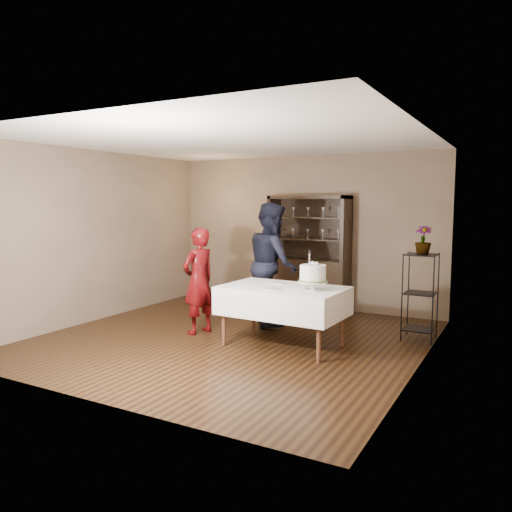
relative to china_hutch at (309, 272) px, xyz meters
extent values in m
plane|color=black|center=(-0.20, -2.25, -0.66)|extent=(5.00, 5.00, 0.00)
plane|color=white|center=(-0.20, -2.25, 2.04)|extent=(5.00, 5.00, 0.00)
cube|color=brown|center=(-0.20, 0.25, 0.69)|extent=(5.00, 0.02, 2.70)
cube|color=brown|center=(-2.70, -2.25, 0.69)|extent=(0.02, 5.00, 2.70)
cube|color=brown|center=(2.30, -2.25, 0.69)|extent=(0.02, 5.00, 2.70)
cube|color=black|center=(0.00, -0.01, -0.21)|extent=(1.40, 0.48, 0.90)
cube|color=black|center=(0.00, 0.21, 0.79)|extent=(1.40, 0.03, 1.10)
cube|color=black|center=(0.00, -0.01, 1.31)|extent=(1.40, 0.48, 0.06)
cube|color=black|center=(0.00, -0.01, 0.59)|extent=(1.28, 0.42, 0.02)
cube|color=black|center=(0.00, -0.01, 0.96)|extent=(1.28, 0.42, 0.02)
cylinder|color=black|center=(1.88, -1.25, -0.06)|extent=(0.02, 0.02, 1.20)
cylinder|color=black|center=(2.28, -1.25, -0.06)|extent=(0.02, 0.02, 1.20)
cylinder|color=black|center=(1.88, -0.85, -0.06)|extent=(0.02, 0.02, 1.20)
cylinder|color=black|center=(2.28, -0.85, -0.06)|extent=(0.02, 0.02, 1.20)
cube|color=black|center=(2.08, -1.05, -0.51)|extent=(0.40, 0.40, 0.02)
cube|color=black|center=(2.08, -1.05, -0.01)|extent=(0.40, 0.40, 0.01)
cube|color=black|center=(2.08, -1.05, 0.52)|extent=(0.40, 0.40, 0.02)
cube|color=white|center=(0.57, -2.23, -0.06)|extent=(1.62, 1.04, 0.36)
cylinder|color=#532F1E|center=(-0.13, -2.58, -0.29)|extent=(0.06, 0.06, 0.75)
cylinder|color=#532F1E|center=(1.23, -2.63, -0.29)|extent=(0.06, 0.06, 0.75)
cylinder|color=#532F1E|center=(-0.10, -1.83, -0.29)|extent=(0.06, 0.06, 0.75)
cylinder|color=#532F1E|center=(1.26, -1.88, -0.29)|extent=(0.06, 0.06, 0.75)
imported|color=#350409|center=(-0.78, -2.21, 0.10)|extent=(0.48, 0.62, 1.53)
imported|color=black|center=(-0.10, -1.21, 0.28)|extent=(1.12, 1.16, 1.89)
cylinder|color=silver|center=(1.00, -2.28, 0.13)|extent=(0.20, 0.20, 0.01)
cylinder|color=silver|center=(1.00, -2.28, 0.18)|extent=(0.05, 0.05, 0.10)
cylinder|color=silver|center=(1.00, -2.28, 0.23)|extent=(0.36, 0.36, 0.02)
cylinder|color=#4F7035|center=(1.00, -2.28, 0.25)|extent=(0.35, 0.35, 0.02)
cylinder|color=white|center=(1.00, -2.28, 0.34)|extent=(0.35, 0.35, 0.20)
sphere|color=#5D75C8|center=(1.03, -2.28, 0.46)|extent=(0.02, 0.02, 0.02)
cube|color=silver|center=(0.96, -2.30, 0.52)|extent=(0.02, 0.02, 0.14)
cube|color=black|center=(0.96, -2.30, 0.60)|extent=(0.02, 0.02, 0.05)
cylinder|color=silver|center=(0.54, -2.48, 0.13)|extent=(0.24, 0.24, 0.01)
cylinder|color=silver|center=(0.42, -2.04, 0.13)|extent=(0.20, 0.20, 0.01)
imported|color=#4F7035|center=(2.09, -1.06, 0.71)|extent=(0.23, 0.23, 0.38)
camera|label=1|loc=(3.33, -8.02, 1.23)|focal=35.00mm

